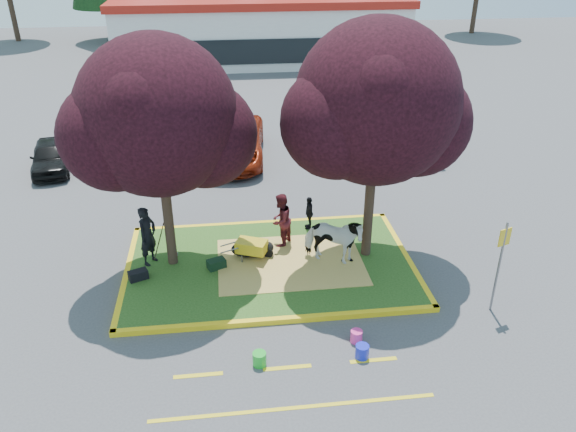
{
  "coord_description": "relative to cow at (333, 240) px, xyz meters",
  "views": [
    {
      "loc": [
        -1.16,
        -13.79,
        8.94
      ],
      "look_at": [
        0.59,
        0.5,
        1.4
      ],
      "focal_mm": 35.0,
      "sensor_mm": 36.0,
      "label": 1
    }
  ],
  "objects": [
    {
      "name": "curb_right",
      "position": [
        2.28,
        0.17,
        -0.82
      ],
      "size": [
        0.16,
        5.3,
        0.15
      ],
      "primitive_type": "cube",
      "color": "yellow",
      "rests_on": "ground"
    },
    {
      "name": "bucket_green",
      "position": [
        -2.42,
        -3.85,
        -0.72
      ],
      "size": [
        0.35,
        0.35,
        0.34
      ],
      "primitive_type": "cylinder",
      "rotation": [
        0.0,
        0.0,
        -0.14
      ],
      "color": "green",
      "rests_on": "ground"
    },
    {
      "name": "visitor_b",
      "position": [
        -0.34,
        2.15,
        -0.19
      ],
      "size": [
        0.33,
        0.67,
        1.1
      ],
      "primitive_type": "imported",
      "rotation": [
        0.0,
        0.0,
        -1.67
      ],
      "color": "black",
      "rests_on": "median_island"
    },
    {
      "name": "visitor_a",
      "position": [
        -1.37,
        1.21,
        0.1
      ],
      "size": [
        0.98,
        1.03,
        1.68
      ],
      "primitive_type": "imported",
      "rotation": [
        0.0,
        0.0,
        -2.17
      ],
      "color": "#4C151C",
      "rests_on": "median_island"
    },
    {
      "name": "car_silver",
      "position": [
        -6.75,
        8.4,
        -0.28
      ],
      "size": [
        1.39,
        3.77,
        1.23
      ],
      "primitive_type": "imported",
      "rotation": [
        0.0,
        0.0,
        3.12
      ],
      "color": "#929399",
      "rests_on": "ground"
    },
    {
      "name": "ground",
      "position": [
        -1.8,
        0.17,
        -0.89
      ],
      "size": [
        90.0,
        90.0,
        0.0
      ],
      "primitive_type": "plane",
      "color": "#424244",
      "rests_on": "ground"
    },
    {
      "name": "gear_bag_dark",
      "position": [
        -5.5,
        -0.2,
        -0.61
      ],
      "size": [
        0.59,
        0.46,
        0.26
      ],
      "primitive_type": "cube",
      "rotation": [
        0.0,
        0.0,
        0.4
      ],
      "color": "black",
      "rests_on": "median_island"
    },
    {
      "name": "curb_left",
      "position": [
        -5.88,
        0.17,
        -0.82
      ],
      "size": [
        0.16,
        5.3,
        0.15
      ],
      "primitive_type": "cube",
      "color": "yellow",
      "rests_on": "ground"
    },
    {
      "name": "median_island",
      "position": [
        -1.8,
        0.17,
        -0.82
      ],
      "size": [
        8.0,
        5.0,
        0.15
      ],
      "primitive_type": "cube",
      "color": "#214816",
      "rests_on": "ground"
    },
    {
      "name": "car_grey",
      "position": [
        5.27,
        8.48,
        -0.26
      ],
      "size": [
        1.45,
        3.85,
        1.25
      ],
      "primitive_type": "imported",
      "rotation": [
        0.0,
        0.0,
        0.03
      ],
      "color": "slate",
      "rests_on": "ground"
    },
    {
      "name": "tree_purple_right",
      "position": [
        1.12,
        0.35,
        3.67
      ],
      "size": [
        5.3,
        4.4,
        6.82
      ],
      "color": "black",
      "rests_on": "median_island"
    },
    {
      "name": "bucket_blue",
      "position": [
        -0.05,
        -3.9,
        -0.72
      ],
      "size": [
        0.41,
        0.41,
        0.34
      ],
      "primitive_type": "cylinder",
      "rotation": [
        0.0,
        0.0,
        -0.39
      ],
      "color": "#1926CC",
      "rests_on": "ground"
    },
    {
      "name": "car_red",
      "position": [
        -2.6,
        8.9,
        -0.1
      ],
      "size": [
        3.1,
        5.91,
        1.59
      ],
      "primitive_type": "imported",
      "rotation": [
        0.0,
        0.0,
        -0.08
      ],
      "color": "maroon",
      "rests_on": "ground"
    },
    {
      "name": "wheelbarrow",
      "position": [
        -2.3,
        0.49,
        -0.34
      ],
      "size": [
        1.55,
        0.82,
        0.59
      ],
      "rotation": [
        0.0,
        0.0,
        -0.4
      ],
      "color": "black",
      "rests_on": "median_island"
    },
    {
      "name": "handler",
      "position": [
        -5.24,
        0.63,
        0.15
      ],
      "size": [
        0.71,
        0.77,
        1.77
      ],
      "primitive_type": "imported",
      "rotation": [
        0.0,
        0.0,
        1.01
      ],
      "color": "black",
      "rests_on": "median_island"
    },
    {
      "name": "fire_lane_stripe_c",
      "position": [
        0.2,
        -4.03,
        -0.89
      ],
      "size": [
        1.1,
        0.12,
        0.01
      ],
      "primitive_type": "cube",
      "color": "yellow",
      "rests_on": "ground"
    },
    {
      "name": "gear_bag_green",
      "position": [
        -3.35,
        0.1,
        -0.61
      ],
      "size": [
        0.59,
        0.48,
        0.27
      ],
      "primitive_type": "cube",
      "rotation": [
        0.0,
        0.0,
        0.39
      ],
      "color": "black",
      "rests_on": "median_island"
    },
    {
      "name": "retail_building",
      "position": [
        0.2,
        28.15,
        1.36
      ],
      "size": [
        20.4,
        8.4,
        4.4
      ],
      "color": "silver",
      "rests_on": "ground"
    },
    {
      "name": "calf",
      "position": [
        -2.35,
        0.66,
        -0.5
      ],
      "size": [
        1.27,
        1.0,
        0.48
      ],
      "primitive_type": "ellipsoid",
      "rotation": [
        0.0,
        0.0,
        0.39
      ],
      "color": "black",
      "rests_on": "median_island"
    },
    {
      "name": "fire_lane_long",
      "position": [
        -1.8,
        -5.23,
        -0.89
      ],
      "size": [
        6.0,
        0.1,
        0.01
      ],
      "primitive_type": "cube",
      "color": "yellow",
      "rests_on": "ground"
    },
    {
      "name": "curb_near",
      "position": [
        -1.8,
        -2.41,
        -0.82
      ],
      "size": [
        8.3,
        0.16,
        0.15
      ],
      "primitive_type": "cube",
      "color": "yellow",
      "rests_on": "ground"
    },
    {
      "name": "fire_lane_stripe_b",
      "position": [
        -1.8,
        -4.03,
        -0.89
      ],
      "size": [
        1.1,
        0.12,
        0.01
      ],
      "primitive_type": "cube",
      "color": "yellow",
      "rests_on": "ground"
    },
    {
      "name": "sign_post",
      "position": [
        3.7,
        -2.53,
        0.71
      ],
      "size": [
        0.35,
        0.15,
        2.58
      ],
      "rotation": [
        0.0,
        0.0,
        0.34
      ],
      "color": "slate",
      "rests_on": "ground"
    },
    {
      "name": "curb_far",
      "position": [
        -1.8,
        2.75,
        -0.82
      ],
      "size": [
        8.3,
        0.16,
        0.15
      ],
      "primitive_type": "cube",
      "color": "yellow",
      "rests_on": "ground"
    },
    {
      "name": "cow",
      "position": [
        0.0,
        0.0,
        0.0
      ],
      "size": [
        1.93,
        1.42,
        1.48
      ],
      "primitive_type": "imported",
      "rotation": [
        0.0,
        0.0,
        1.17
      ],
      "color": "white",
      "rests_on": "median_island"
    },
    {
      "name": "car_black",
      "position": [
        -9.92,
        8.53,
        -0.3
      ],
      "size": [
        2.05,
        3.71,
        1.19
      ],
      "primitive_type": "imported",
      "rotation": [
        0.0,
        0.0,
        0.19
      ],
      "color": "black",
      "rests_on": "ground"
    },
    {
      "name": "fire_lane_stripe_a",
      "position": [
        -3.8,
        -4.03,
        -0.89
      ],
      "size": [
        1.1,
        0.12,
        0.01
      ],
      "primitive_type": "cube",
      "color": "yellow",
      "rests_on": "ground"
    },
    {
      "name": "bucket_pink",
      "position": [
        -0.05,
        -3.34,
        -0.74
      ],
      "size": [
        0.3,
        0.3,
        0.31
      ],
      "primitive_type": "cylinder",
      "rotation": [
        0.0,
        0.0,
        -0.04
      ],
      "color": "#FF3898",
      "rests_on": "ground"
    },
    {
      "name": "tree_purple_left",
      "position": [
        -4.58,
        0.55,
        3.47
      ],
      "size": [
        5.06,
        4.2,
        6.51
      ],
      "color": "black",
      "rests_on": "median_island"
    },
    {
      "name": "straw_bedding",
      "position": [
        -1.2,
        0.17,
        -0.74
      ],
      "size": [
        4.2,
        3.0,
        0.01
      ],
      "primitive_type": "cube",
      "color": "#DFBF5C",
      "rests_on": "median_island"
    },
    {
      "name": "car_white",
      "position": [
        2.38,
        9.36,
        -0.22
      ],
      "size": [
        3.16,
        4.97,
        1.34
      ],
      "primitive_type": "imported",
      "rotation": [
        0.0,
        0.0,
        2.84
      ],
      "color": "white",
      "rests_on": "ground"
    }
  ]
}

